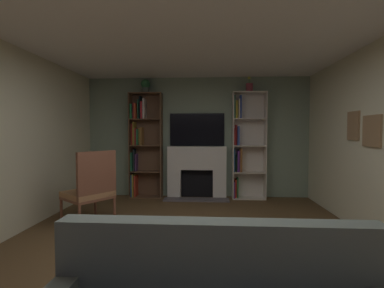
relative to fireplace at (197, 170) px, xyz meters
name	(u,v)px	position (x,y,z in m)	size (l,w,h in m)	color
ground_plane	(185,267)	(0.00, -3.16, -0.60)	(7.87, 7.87, 0.00)	brown
wall_back_accent	(197,137)	(0.00, 0.16, 0.71)	(4.94, 0.06, 2.61)	gray
ceiling	(185,12)	(0.00, -3.16, 2.05)	(4.94, 6.68, 0.06)	white
fireplace	(197,170)	(0.00, 0.00, 0.00)	(1.36, 0.55, 1.11)	silver
tv	(197,130)	(0.00, 0.10, 0.88)	(1.18, 0.06, 0.71)	black
bookshelf_left	(142,143)	(-1.20, 0.02, 0.60)	(0.70, 0.31, 2.27)	brown
bookshelf_right	(244,145)	(1.02, 0.01, 0.55)	(0.70, 0.32, 2.27)	silver
potted_plant	(146,85)	(-1.11, -0.02, 1.83)	(0.20, 0.20, 0.29)	#4B5A54
vase_with_flowers	(249,87)	(1.11, -0.02, 1.77)	(0.15, 0.15, 0.32)	#943342
armchair	(91,188)	(-1.58, -1.82, -0.05)	(0.87, 0.87, 1.14)	brown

